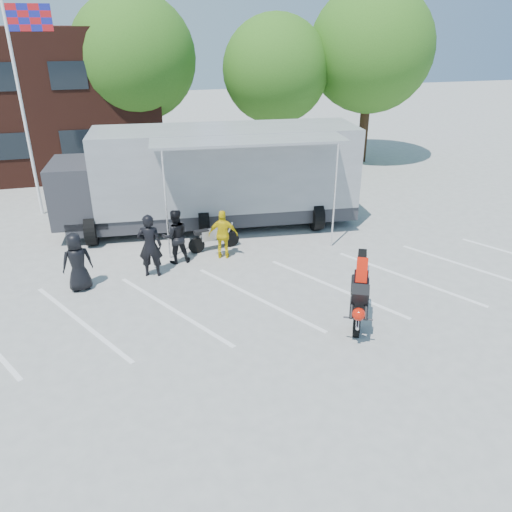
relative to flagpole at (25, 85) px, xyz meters
name	(u,v)px	position (x,y,z in m)	size (l,w,h in m)	color
ground	(259,317)	(6.24, -10.00, -5.05)	(100.00, 100.00, 0.00)	#A7A6A1
parking_bay_lines	(250,299)	(6.24, -9.00, -5.05)	(18.00, 5.00, 0.01)	white
flagpole	(25,85)	(0.00, 0.00, 0.00)	(1.61, 0.12, 8.00)	white
tree_left	(134,58)	(4.24, 6.00, 0.51)	(6.12, 6.12, 8.64)	#382314
tree_mid	(276,70)	(11.24, 5.00, -0.11)	(5.44, 5.44, 7.68)	#382314
tree_right	(371,49)	(16.24, 4.50, 0.82)	(6.46, 6.46, 9.12)	#382314
transporter_truck	(215,225)	(6.38, -3.09, -5.05)	(11.68, 5.63, 3.72)	#95979D
parked_motorcycle	(214,249)	(5.91, -5.37, -5.05)	(0.62, 1.87, 0.98)	#A9A9AE
stunt_bike_rider	(356,319)	(8.70, -10.76, -5.05)	(0.89, 1.89, 2.22)	black
spectator_leather_a	(77,262)	(1.59, -7.13, -4.17)	(0.86, 0.56, 1.76)	black
spectator_leather_b	(150,246)	(3.69, -6.76, -4.05)	(0.73, 0.48, 2.00)	black
spectator_leather_c	(175,236)	(4.54, -6.02, -4.15)	(0.88, 0.68, 1.80)	black
spectator_hivis	(223,235)	(6.09, -6.08, -4.23)	(0.97, 0.40, 1.65)	yellow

